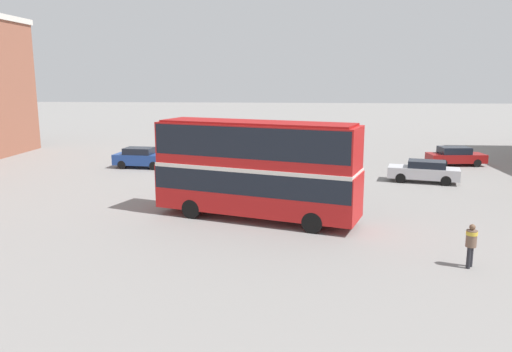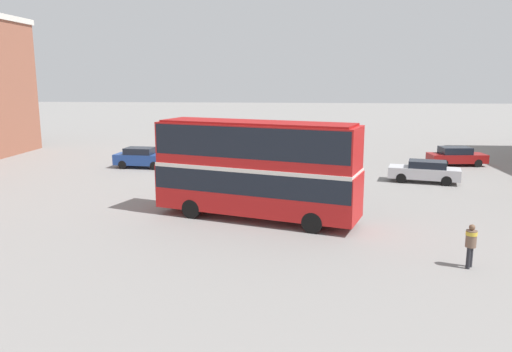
# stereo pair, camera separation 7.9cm
# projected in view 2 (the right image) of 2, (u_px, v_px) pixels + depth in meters

# --- Properties ---
(ground_plane) EXTENTS (240.00, 240.00, 0.00)m
(ground_plane) POSITION_uv_depth(u_px,v_px,m) (289.00, 218.00, 25.50)
(ground_plane) COLOR gray
(double_decker_bus) EXTENTS (10.56, 5.63, 4.95)m
(double_decker_bus) POSITION_uv_depth(u_px,v_px,m) (256.00, 164.00, 24.75)
(double_decker_bus) COLOR red
(double_decker_bus) RESTS_ON ground_plane
(pedestrian_foreground) EXTENTS (0.58, 0.58, 1.70)m
(pedestrian_foreground) POSITION_uv_depth(u_px,v_px,m) (471.00, 241.00, 18.61)
(pedestrian_foreground) COLOR #232328
(pedestrian_foreground) RESTS_ON ground_plane
(parked_car_kerb_near) EXTENTS (4.95, 2.84, 1.50)m
(parked_car_kerb_near) POSITION_uv_depth(u_px,v_px,m) (425.00, 171.00, 34.03)
(parked_car_kerb_near) COLOR silver
(parked_car_kerb_near) RESTS_ON ground_plane
(parked_car_kerb_far) EXTENTS (4.36, 2.09, 1.61)m
(parked_car_kerb_far) POSITION_uv_depth(u_px,v_px,m) (142.00, 158.00, 39.58)
(parked_car_kerb_far) COLOR navy
(parked_car_kerb_far) RESTS_ON ground_plane
(parked_car_side_street) EXTENTS (4.63, 2.32, 1.52)m
(parked_car_side_street) POSITION_uv_depth(u_px,v_px,m) (456.00, 156.00, 40.65)
(parked_car_side_street) COLOR maroon
(parked_car_side_street) RESTS_ON ground_plane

